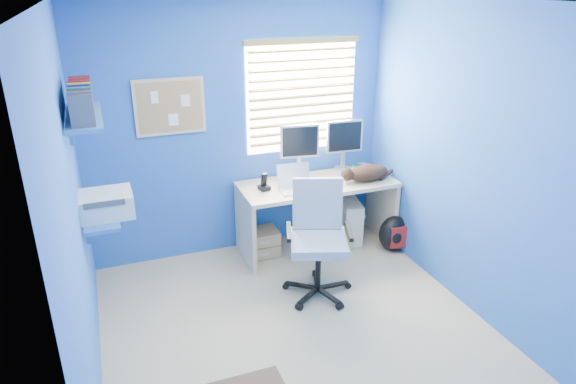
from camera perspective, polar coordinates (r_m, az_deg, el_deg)
name	(u,v)px	position (r m, az deg, el deg)	size (l,w,h in m)	color
floor	(299,333)	(4.27, 1.26, -15.36)	(3.00, 3.20, 0.00)	tan
ceiling	(303,1)	(3.37, 1.63, 20.48)	(3.00, 3.20, 0.00)	white
wall_back	(239,131)	(5.08, -5.43, 6.75)	(3.00, 0.01, 2.50)	blue
wall_front	(437,316)	(2.41, 16.26, -13.11)	(3.00, 0.01, 2.50)	blue
wall_left	(74,221)	(3.41, -22.66, -2.99)	(0.01, 3.20, 2.50)	blue
wall_right	(473,164)	(4.39, 19.88, 2.97)	(0.01, 3.20, 2.50)	blue
desk	(317,216)	(5.30, 3.20, -2.66)	(1.57, 0.65, 0.74)	tan
laptop	(297,180)	(4.91, 1.03, 1.36)	(0.33, 0.26, 0.22)	silver
monitor_left	(299,150)	(5.26, 1.21, 4.66)	(0.40, 0.12, 0.54)	silver
monitor_right	(343,145)	(5.46, 6.17, 5.21)	(0.40, 0.12, 0.54)	silver
phone	(264,181)	(4.94, -2.68, 1.18)	(0.09, 0.11, 0.17)	black
mug	(358,169)	(5.41, 7.76, 2.52)	(0.10, 0.09, 0.10)	#115F5C
cd_spindle	(362,167)	(5.52, 8.25, 2.74)	(0.13, 0.13, 0.07)	silver
cat	(368,173)	(5.24, 8.86, 2.12)	(0.45, 0.23, 0.16)	black
tower_pc	(349,220)	(5.58, 6.80, -3.08)	(0.19, 0.44, 0.45)	beige
drawer_boxes	(261,242)	(5.28, -3.04, -5.59)	(0.35, 0.28, 0.27)	tan
yellow_book	(345,239)	(5.41, 6.39, -5.17)	(0.03, 0.17, 0.24)	yellow
backpack	(394,233)	(5.44, 11.68, -4.51)	(0.33, 0.25, 0.38)	black
office_chair	(318,254)	(4.57, 3.34, -6.85)	(0.76, 0.76, 1.02)	black
window_blinds	(302,96)	(5.18, 1.60, 10.57)	(1.15, 0.05, 1.10)	white
corkboard	(170,107)	(4.86, -12.98, 9.22)	(0.64, 0.02, 0.52)	tan
wall_shelves	(92,154)	(4.05, -20.91, 3.96)	(0.42, 0.90, 1.05)	#3772B6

